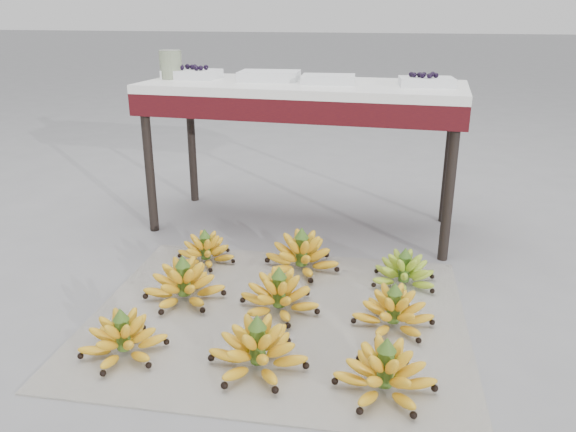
% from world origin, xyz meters
% --- Properties ---
extents(ground, '(60.00, 60.00, 0.00)m').
position_xyz_m(ground, '(0.00, 0.00, 0.00)').
color(ground, slate).
rests_on(ground, ground).
extents(newspaper_mat, '(1.34, 1.16, 0.01)m').
position_xyz_m(newspaper_mat, '(0.05, 0.02, 0.00)').
color(newspaper_mat, silver).
rests_on(newspaper_mat, ground).
extents(bunch_front_left, '(0.30, 0.30, 0.16)m').
position_xyz_m(bunch_front_left, '(-0.34, -0.31, 0.06)').
color(bunch_front_left, yellow).
rests_on(bunch_front_left, newspaper_mat).
extents(bunch_front_center, '(0.33, 0.33, 0.17)m').
position_xyz_m(bunch_front_center, '(0.07, -0.28, 0.07)').
color(bunch_front_center, yellow).
rests_on(bunch_front_center, newspaper_mat).
extents(bunch_front_right, '(0.34, 0.34, 0.17)m').
position_xyz_m(bunch_front_right, '(0.44, -0.29, 0.06)').
color(bunch_front_right, yellow).
rests_on(bunch_front_right, newspaper_mat).
extents(bunch_mid_left, '(0.31, 0.31, 0.17)m').
position_xyz_m(bunch_mid_left, '(-0.31, 0.05, 0.06)').
color(bunch_mid_left, yellow).
rests_on(bunch_mid_left, newspaper_mat).
extents(bunch_mid_center, '(0.33, 0.33, 0.17)m').
position_xyz_m(bunch_mid_center, '(0.04, 0.06, 0.06)').
color(bunch_mid_center, yellow).
rests_on(bunch_mid_center, newspaper_mat).
extents(bunch_mid_right, '(0.26, 0.26, 0.16)m').
position_xyz_m(bunch_mid_right, '(0.43, 0.05, 0.06)').
color(bunch_mid_right, yellow).
rests_on(bunch_mid_right, newspaper_mat).
extents(bunch_back_left, '(0.25, 0.25, 0.15)m').
position_xyz_m(bunch_back_left, '(-0.36, 0.37, 0.06)').
color(bunch_back_left, yellow).
rests_on(bunch_back_left, newspaper_mat).
extents(bunch_back_center, '(0.39, 0.39, 0.18)m').
position_xyz_m(bunch_back_center, '(0.04, 0.40, 0.07)').
color(bunch_back_center, yellow).
rests_on(bunch_back_center, newspaper_mat).
extents(bunch_back_right, '(0.29, 0.29, 0.15)m').
position_xyz_m(bunch_back_right, '(0.44, 0.36, 0.06)').
color(bunch_back_right, '#81B525').
rests_on(bunch_back_right, newspaper_mat).
extents(vendor_table, '(1.42, 0.57, 0.68)m').
position_xyz_m(vendor_table, '(-0.08, 0.90, 0.60)').
color(vendor_table, black).
rests_on(vendor_table, ground).
extents(tray_far_left, '(0.25, 0.18, 0.06)m').
position_xyz_m(tray_far_left, '(-0.62, 0.93, 0.71)').
color(tray_far_left, silver).
rests_on(tray_far_left, vendor_table).
extents(tray_left, '(0.29, 0.22, 0.04)m').
position_xyz_m(tray_left, '(-0.24, 0.93, 0.70)').
color(tray_left, silver).
rests_on(tray_left, vendor_table).
extents(tray_right, '(0.25, 0.19, 0.04)m').
position_xyz_m(tray_right, '(0.04, 0.89, 0.70)').
color(tray_right, silver).
rests_on(tray_right, vendor_table).
extents(tray_far_right, '(0.25, 0.19, 0.06)m').
position_xyz_m(tray_far_right, '(0.46, 0.90, 0.70)').
color(tray_far_right, silver).
rests_on(tray_far_right, vendor_table).
extents(glass_jar, '(0.13, 0.13, 0.13)m').
position_xyz_m(glass_jar, '(-0.71, 0.88, 0.75)').
color(glass_jar, beige).
rests_on(glass_jar, vendor_table).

